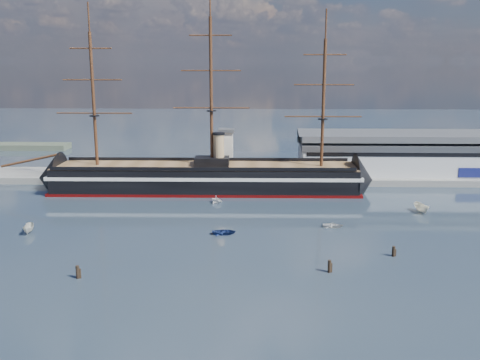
{
  "coord_description": "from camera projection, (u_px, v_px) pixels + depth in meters",
  "views": [
    {
      "loc": [
        12.2,
        -93.74,
        37.68
      ],
      "look_at": [
        8.38,
        35.0,
        9.0
      ],
      "focal_mm": 40.0,
      "sensor_mm": 36.0,
      "label": 1
    }
  ],
  "objects": [
    {
      "name": "motorboat_f",
      "position": [
        421.0,
        212.0,
        136.14
      ],
      "size": [
        7.49,
        3.99,
        2.84
      ],
      "primitive_type": "imported",
      "rotation": [
        0.0,
        0.0,
        0.2
      ],
      "color": "white",
      "rests_on": "ground"
    },
    {
      "name": "motorboat_b",
      "position": [
        224.0,
        234.0,
        119.02
      ],
      "size": [
        1.64,
        3.45,
        1.56
      ],
      "primitive_type": "imported",
      "rotation": [
        0.0,
        0.0,
        1.66
      ],
      "color": "navy",
      "rests_on": "ground"
    },
    {
      "name": "motorboat_a",
      "position": [
        29.0,
        233.0,
        119.8
      ],
      "size": [
        6.49,
        3.45,
        2.47
      ],
      "primitive_type": "imported",
      "rotation": [
        0.0,
        0.0,
        0.2
      ],
      "color": "silver",
      "rests_on": "ground"
    },
    {
      "name": "quay_tower",
      "position": [
        227.0,
        152.0,
        169.02
      ],
      "size": [
        5.0,
        5.0,
        15.0
      ],
      "color": "silver",
      "rests_on": "ground"
    },
    {
      "name": "quay",
      "position": [
        249.0,
        180.0,
        173.86
      ],
      "size": [
        180.0,
        18.0,
        2.0
      ],
      "primitive_type": "cube",
      "color": "slate",
      "rests_on": "ground"
    },
    {
      "name": "piling_far_right",
      "position": [
        393.0,
        256.0,
        105.58
      ],
      "size": [
        0.64,
        0.64,
        2.76
      ],
      "primitive_type": "cylinder",
      "color": "black",
      "rests_on": "ground"
    },
    {
      "name": "motorboat_d",
      "position": [
        217.0,
        203.0,
        145.23
      ],
      "size": [
        6.22,
        6.35,
        2.27
      ],
      "primitive_type": "imported",
      "rotation": [
        0.0,
        0.0,
        0.81
      ],
      "color": "white",
      "rests_on": "ground"
    },
    {
      "name": "motorboat_e",
      "position": [
        333.0,
        227.0,
        123.94
      ],
      "size": [
        1.51,
        3.06,
        1.38
      ],
      "primitive_type": "imported",
      "rotation": [
        0.0,
        0.0,
        1.45
      ],
      "color": "silver",
      "rests_on": "ground"
    },
    {
      "name": "piling_near_left",
      "position": [
        78.0,
        278.0,
        94.86
      ],
      "size": [
        0.64,
        0.64,
        3.07
      ],
      "primitive_type": "cylinder",
      "color": "black",
      "rests_on": "ground"
    },
    {
      "name": "warship",
      "position": [
        200.0,
        178.0,
        157.79
      ],
      "size": [
        112.96,
        17.2,
        53.94
      ],
      "rotation": [
        0.0,
        0.0,
        0.01
      ],
      "color": "black",
      "rests_on": "ground"
    },
    {
      "name": "warehouse",
      "position": [
        396.0,
        154.0,
        174.64
      ],
      "size": [
        63.0,
        21.0,
        11.6
      ],
      "color": "#B7BABC",
      "rests_on": "ground"
    },
    {
      "name": "ground",
      "position": [
        208.0,
        209.0,
        139.03
      ],
      "size": [
        600.0,
        600.0,
        0.0
      ],
      "primitive_type": "plane",
      "color": "#1E2F41",
      "rests_on": "ground"
    },
    {
      "name": "piling_near_right",
      "position": [
        329.0,
        272.0,
        97.51
      ],
      "size": [
        0.64,
        0.64,
        3.07
      ],
      "primitive_type": "cylinder",
      "color": "black",
      "rests_on": "ground"
    }
  ]
}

